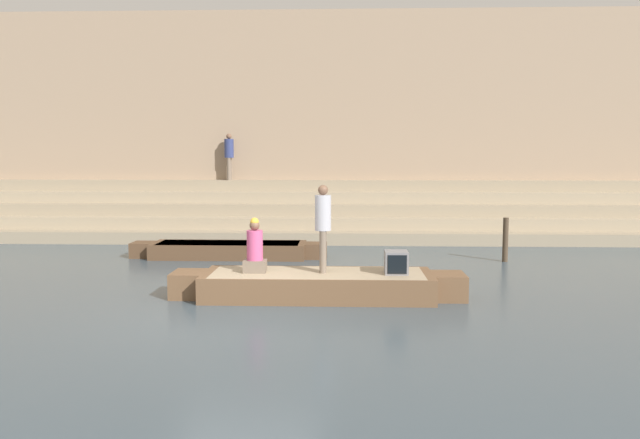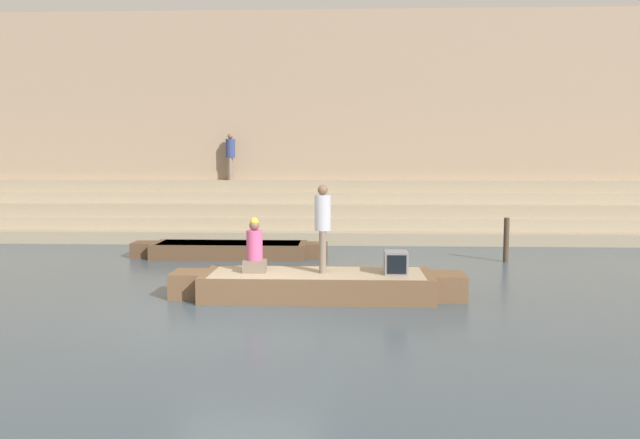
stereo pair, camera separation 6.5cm
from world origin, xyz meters
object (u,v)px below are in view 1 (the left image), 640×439
tv_set (396,262)px  moored_boat_shore (229,250)px  person_rowing (255,250)px  person_standing (323,222)px  person_on_steps (229,153)px  mooring_post (505,240)px  rowboat_main (318,284)px

tv_set → moored_boat_shore: (-4.06, 4.64, -0.49)m
person_rowing → moored_boat_shore: 4.85m
person_standing → tv_set: (1.40, -0.08, -0.76)m
tv_set → person_on_steps: (-5.00, 9.92, 2.08)m
person_standing → person_on_steps: bearing=117.0°
person_rowing → person_on_steps: (-2.30, 9.89, 1.87)m
mooring_post → person_on_steps: person_on_steps is taller
tv_set → mooring_post: size_ratio=0.42×
person_standing → mooring_post: 6.25m
person_standing → person_on_steps: 10.56m
person_rowing → moored_boat_shore: person_rowing is taller
rowboat_main → moored_boat_shore: (-2.56, 4.60, -0.04)m
person_standing → person_on_steps: person_on_steps is taller
person_standing → mooring_post: (4.55, 4.20, -0.90)m
person_rowing → tv_set: person_rowing is taller
person_standing → moored_boat_shore: person_standing is taller
tv_set → moored_boat_shore: size_ratio=0.09×
rowboat_main → person_rowing: bearing=177.5°
tv_set → mooring_post: mooring_post is taller
person_rowing → person_standing: bearing=-3.9°
person_rowing → rowboat_main: bearing=-5.8°
mooring_post → moored_boat_shore: bearing=177.2°
moored_boat_shore → person_on_steps: size_ratio=3.24×
person_rowing → moored_boat_shore: bearing=100.6°
rowboat_main → person_on_steps: size_ratio=3.49×
moored_boat_shore → person_on_steps: 5.95m
rowboat_main → mooring_post: mooring_post is taller
person_standing → tv_set: size_ratio=3.50×
tv_set → moored_boat_shore: 6.18m
person_standing → rowboat_main: bearing=-150.6°
tv_set → moored_boat_shore: bearing=126.7°
person_on_steps → tv_set: bearing=-30.3°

